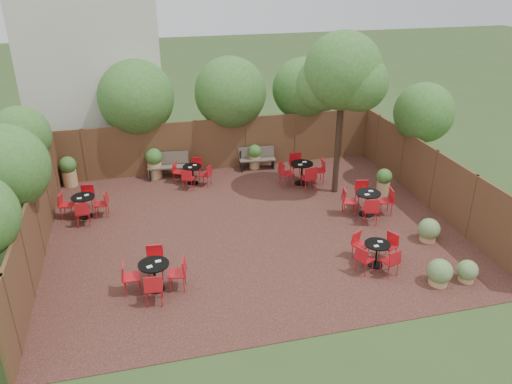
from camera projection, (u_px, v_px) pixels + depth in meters
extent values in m
plane|color=#354F23|center=(253.00, 229.00, 15.48)|extent=(80.00, 80.00, 0.00)
cube|color=black|center=(253.00, 229.00, 15.48)|extent=(12.00, 10.00, 0.02)
cube|color=brown|center=(222.00, 144.00, 19.44)|extent=(12.00, 0.08, 2.00)
cube|color=brown|center=(38.00, 223.00, 13.73)|extent=(0.08, 10.00, 2.00)
cube|color=brown|center=(433.00, 180.00, 16.38)|extent=(0.08, 10.00, 2.00)
cube|color=beige|center=(92.00, 56.00, 19.80)|extent=(5.00, 4.00, 8.00)
sphere|color=#336520|center=(21.00, 136.00, 15.57)|extent=(1.83, 1.83, 1.83)
sphere|color=#336520|center=(5.00, 168.00, 12.91)|extent=(2.25, 2.25, 2.25)
sphere|color=#336520|center=(136.00, 97.00, 18.61)|extent=(2.77, 2.77, 2.77)
sphere|color=#336520|center=(230.00, 93.00, 19.30)|extent=(2.73, 2.73, 2.73)
sphere|color=#336520|center=(303.00, 89.00, 20.17)|extent=(2.48, 2.48, 2.48)
sphere|color=#336520|center=(424.00, 113.00, 17.57)|extent=(2.08, 2.08, 2.08)
cylinder|color=black|center=(339.00, 131.00, 16.95)|extent=(0.23, 0.23, 4.45)
sphere|color=#336520|center=(343.00, 71.00, 16.10)|extent=(2.51, 2.51, 2.51)
sphere|color=#336520|center=(323.00, 84.00, 16.54)|extent=(1.76, 1.76, 1.76)
sphere|color=#336520|center=(359.00, 83.00, 15.97)|extent=(1.83, 1.83, 1.83)
cube|color=brown|center=(169.00, 167.00, 18.82)|extent=(1.57, 0.65, 0.05)
cube|color=brown|center=(168.00, 158.00, 18.88)|extent=(1.52, 0.31, 0.46)
cube|color=black|center=(150.00, 174.00, 18.76)|extent=(0.12, 0.46, 0.41)
cube|color=black|center=(188.00, 171.00, 19.07)|extent=(0.12, 0.46, 0.41)
cube|color=brown|center=(257.00, 159.00, 19.58)|extent=(1.42, 0.56, 0.05)
cube|color=brown|center=(256.00, 152.00, 19.64)|extent=(1.38, 0.25, 0.42)
cube|color=black|center=(242.00, 166.00, 19.53)|extent=(0.10, 0.42, 0.37)
cube|color=black|center=(273.00, 163.00, 19.81)|extent=(0.10, 0.42, 0.37)
cylinder|color=black|center=(156.00, 289.00, 12.68)|extent=(0.44, 0.44, 0.03)
cylinder|color=black|center=(155.00, 277.00, 12.53)|extent=(0.05, 0.05, 0.70)
cylinder|color=black|center=(153.00, 264.00, 12.37)|extent=(0.76, 0.76, 0.03)
cube|color=white|center=(158.00, 261.00, 12.46)|extent=(0.15, 0.12, 0.02)
cube|color=white|center=(150.00, 267.00, 12.24)|extent=(0.15, 0.12, 0.02)
cylinder|color=black|center=(375.00, 265.00, 13.65)|extent=(0.40, 0.40, 0.03)
cylinder|color=black|center=(376.00, 255.00, 13.51)|extent=(0.05, 0.05, 0.63)
cylinder|color=black|center=(378.00, 244.00, 13.38)|extent=(0.69, 0.69, 0.03)
cube|color=white|center=(380.00, 242.00, 13.45)|extent=(0.15, 0.13, 0.01)
cube|color=white|center=(376.00, 246.00, 13.25)|extent=(0.15, 0.13, 0.01)
cylinder|color=black|center=(366.00, 214.00, 16.30)|extent=(0.46, 0.46, 0.03)
cylinder|color=black|center=(367.00, 204.00, 16.14)|extent=(0.05, 0.05, 0.73)
cylinder|color=black|center=(368.00, 193.00, 15.98)|extent=(0.79, 0.79, 0.03)
cube|color=white|center=(371.00, 191.00, 16.07)|extent=(0.17, 0.14, 0.02)
cube|color=white|center=(367.00, 195.00, 15.84)|extent=(0.17, 0.14, 0.02)
cylinder|color=black|center=(301.00, 183.00, 18.49)|extent=(0.47, 0.47, 0.03)
cylinder|color=black|center=(301.00, 174.00, 18.33)|extent=(0.05, 0.05, 0.75)
cylinder|color=black|center=(302.00, 164.00, 18.17)|extent=(0.81, 0.81, 0.03)
cube|color=white|center=(304.00, 162.00, 18.26)|extent=(0.16, 0.12, 0.02)
cube|color=white|center=(300.00, 165.00, 18.02)|extent=(0.16, 0.12, 0.02)
cylinder|color=black|center=(193.00, 183.00, 18.51)|extent=(0.40, 0.40, 0.03)
cylinder|color=black|center=(193.00, 175.00, 18.37)|extent=(0.05, 0.05, 0.63)
cylinder|color=black|center=(192.00, 167.00, 18.24)|extent=(0.69, 0.69, 0.03)
cube|color=white|center=(195.00, 165.00, 18.31)|extent=(0.15, 0.13, 0.01)
cube|color=white|center=(190.00, 167.00, 18.11)|extent=(0.15, 0.13, 0.01)
cylinder|color=black|center=(86.00, 216.00, 16.15)|extent=(0.42, 0.42, 0.03)
cylinder|color=black|center=(84.00, 207.00, 16.01)|extent=(0.05, 0.05, 0.67)
cylinder|color=black|center=(83.00, 197.00, 15.86)|extent=(0.73, 0.73, 0.03)
cube|color=white|center=(87.00, 195.00, 15.94)|extent=(0.15, 0.11, 0.01)
cube|color=white|center=(79.00, 198.00, 15.73)|extent=(0.15, 0.11, 0.01)
cylinder|color=tan|center=(155.00, 170.00, 18.90)|extent=(0.52, 0.52, 0.59)
sphere|color=#336520|center=(154.00, 157.00, 18.67)|extent=(0.62, 0.62, 0.62)
cylinder|color=tan|center=(254.00, 162.00, 19.76)|extent=(0.43, 0.43, 0.49)
sphere|color=#336520|center=(254.00, 151.00, 19.57)|extent=(0.52, 0.52, 0.52)
cylinder|color=tan|center=(70.00, 178.00, 18.24)|extent=(0.50, 0.50, 0.57)
sphere|color=#336520|center=(68.00, 165.00, 18.02)|extent=(0.60, 0.60, 0.60)
cylinder|color=tan|center=(383.00, 188.00, 17.52)|extent=(0.44, 0.44, 0.51)
sphere|color=#336520|center=(384.00, 176.00, 17.32)|extent=(0.53, 0.53, 0.53)
cylinder|color=tan|center=(466.00, 277.00, 12.99)|extent=(0.39, 0.39, 0.18)
sphere|color=#5B7C40|center=(468.00, 270.00, 12.90)|extent=(0.53, 0.53, 0.53)
cylinder|color=tan|center=(438.00, 280.00, 12.85)|extent=(0.47, 0.47, 0.21)
sphere|color=#5B7C40|center=(440.00, 271.00, 12.74)|extent=(0.64, 0.64, 0.64)
cylinder|color=tan|center=(428.00, 237.00, 14.81)|extent=(0.46, 0.46, 0.21)
sphere|color=#5B7C40|center=(429.00, 229.00, 14.70)|extent=(0.63, 0.63, 0.63)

